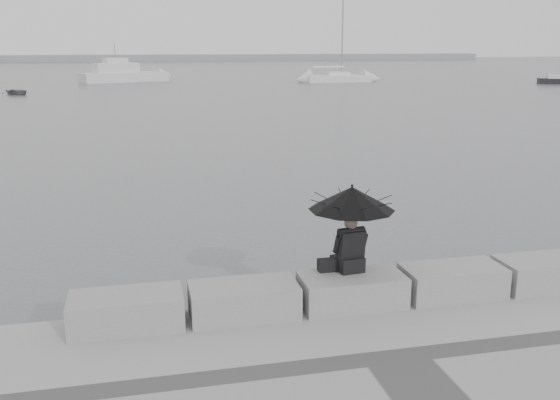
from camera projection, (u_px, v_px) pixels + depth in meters
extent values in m
plane|color=#4F5154|center=(342.00, 323.00, 10.25)|extent=(360.00, 360.00, 0.00)
cube|color=gray|center=(126.00, 311.00, 8.90)|extent=(1.60, 0.80, 0.50)
cube|color=gray|center=(244.00, 300.00, 9.27)|extent=(1.60, 0.80, 0.50)
cube|color=gray|center=(352.00, 291.00, 9.64)|extent=(1.60, 0.80, 0.50)
cube|color=gray|center=(452.00, 281.00, 10.01)|extent=(1.60, 0.80, 0.50)
cube|color=gray|center=(545.00, 273.00, 10.39)|extent=(1.60, 0.80, 0.50)
sphere|color=#726056|center=(351.00, 223.00, 9.61)|extent=(0.21, 0.21, 0.21)
cylinder|color=black|center=(351.00, 218.00, 9.58)|extent=(0.02, 0.02, 1.00)
cone|color=black|center=(352.00, 198.00, 9.50)|extent=(1.34, 1.34, 0.36)
sphere|color=black|center=(352.00, 186.00, 9.45)|extent=(0.04, 0.04, 0.04)
cube|color=black|center=(328.00, 265.00, 9.74)|extent=(0.30, 0.17, 0.19)
cube|color=gray|center=(145.00, 58.00, 156.49)|extent=(180.00, 6.00, 1.60)
cube|color=silver|center=(338.00, 79.00, 73.11)|extent=(7.48, 2.40, 0.90)
cube|color=silver|center=(338.00, 74.00, 72.97)|extent=(2.62, 1.60, 0.50)
cylinder|color=gray|center=(339.00, 22.00, 71.53)|extent=(0.16, 0.16, 12.00)
cylinder|color=gray|center=(338.00, 68.00, 72.81)|extent=(4.20, 0.10, 0.10)
cube|color=silver|center=(125.00, 78.00, 73.52)|extent=(10.46, 6.69, 1.20)
cube|color=silver|center=(124.00, 68.00, 73.26)|extent=(5.56, 4.08, 1.20)
cube|color=silver|center=(124.00, 60.00, 73.04)|extent=(2.98, 2.50, 0.60)
cylinder|color=gray|center=(123.00, 51.00, 72.77)|extent=(0.08, 0.08, 1.60)
cube|color=black|center=(559.00, 82.00, 70.10)|extent=(4.71, 3.17, 0.70)
cube|color=silver|center=(560.00, 77.00, 69.98)|extent=(1.69, 1.62, 0.50)
imported|color=slate|center=(17.00, 92.00, 55.53)|extent=(3.16, 2.88, 0.51)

